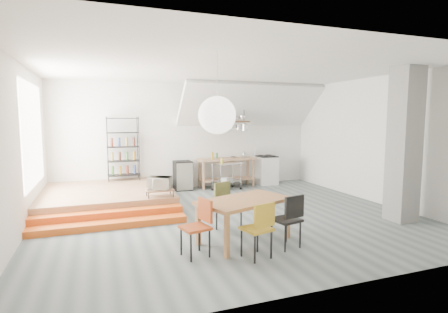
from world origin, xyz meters
name	(u,v)px	position (x,y,z in m)	size (l,w,h in m)	color
floor	(230,216)	(0.00, 0.00, 0.00)	(8.00, 8.00, 0.00)	#556062
wall_back	(189,136)	(0.00, 3.50, 1.60)	(8.00, 0.04, 3.20)	silver
wall_left	(18,150)	(-4.00, 0.00, 1.60)	(0.04, 7.00, 3.20)	silver
wall_right	(377,140)	(4.00, 0.00, 1.60)	(0.04, 7.00, 3.20)	silver
ceiling	(230,68)	(0.00, 0.00, 3.20)	(8.00, 7.00, 0.02)	white
slope_ceiling	(251,105)	(1.80, 2.90, 2.55)	(4.40, 1.80, 0.15)	white
window_pane	(33,135)	(-3.98, 1.50, 1.80)	(0.02, 2.50, 2.20)	white
platform	(107,197)	(-2.50, 2.00, 0.20)	(3.00, 3.00, 0.40)	#996C4C
step_lower	(110,225)	(-2.50, 0.05, 0.07)	(3.00, 0.35, 0.13)	#DF5B1A
step_upper	(110,217)	(-2.50, 0.40, 0.13)	(3.00, 0.35, 0.27)	#DF5B1A
concrete_column	(404,145)	(3.30, -1.50, 1.60)	(0.50, 0.50, 3.20)	gray
kitchen_counter	(227,167)	(1.10, 3.15, 0.63)	(1.80, 0.60, 0.91)	#996C4C
stove	(266,170)	(2.50, 3.16, 0.48)	(0.60, 0.60, 1.18)	white
pot_rack	(230,124)	(1.13, 2.92, 1.98)	(1.20, 0.50, 1.43)	#422C1A
wire_shelving	(123,148)	(-2.00, 3.20, 1.33)	(0.88, 0.38, 1.80)	black
microwave_shelf	(160,190)	(-1.40, 0.75, 0.55)	(0.60, 0.40, 0.16)	#996C4C
paper_lantern	(217,115)	(-0.88, -1.74, 2.20)	(0.60, 0.60, 0.60)	white
dining_table	(244,204)	(-0.32, -1.54, 0.67)	(1.80, 1.38, 0.76)	#986537
chair_mustard	(260,225)	(-0.41, -2.34, 0.53)	(0.50, 0.50, 0.89)	#B08A1E
chair_black	(289,216)	(0.25, -2.10, 0.54)	(0.50, 0.50, 0.91)	black
chair_olive	(226,202)	(-0.38, -0.79, 0.55)	(0.55, 0.55, 0.91)	brown
chair_red	(199,222)	(-1.23, -1.88, 0.53)	(0.49, 0.49, 0.89)	#AD4318
rolling_cart	(227,172)	(0.94, 2.69, 0.54)	(0.93, 0.69, 0.83)	silver
mini_fridge	(183,175)	(-0.29, 3.20, 0.44)	(0.51, 0.51, 0.87)	black
microwave	(160,183)	(-1.40, 0.75, 0.71)	(0.51, 0.34, 0.28)	beige
bowl	(234,157)	(1.32, 3.10, 0.94)	(0.22, 0.22, 0.05)	silver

